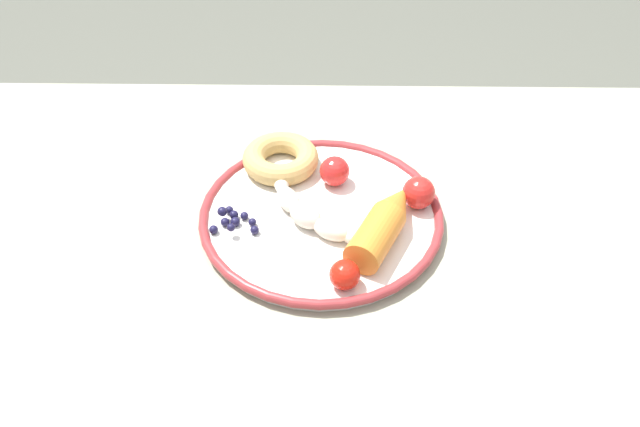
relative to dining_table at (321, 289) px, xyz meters
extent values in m
cube|color=#989B82|center=(0.00, 0.00, 0.07)|extent=(1.27, 0.72, 0.03)
cube|color=#929D8A|center=(-0.57, -0.30, -0.29)|extent=(0.05, 0.05, 0.70)
cube|color=#929D8A|center=(0.57, -0.30, -0.29)|extent=(0.05, 0.05, 0.70)
cylinder|color=silver|center=(0.00, -0.04, 0.09)|extent=(0.29, 0.29, 0.01)
torus|color=maroon|center=(0.00, -0.04, 0.10)|extent=(0.30, 0.30, 0.01)
ellipsoid|color=beige|center=(0.05, -0.08, 0.11)|extent=(0.03, 0.05, 0.02)
ellipsoid|color=beige|center=(0.04, -0.05, 0.11)|extent=(0.04, 0.05, 0.02)
ellipsoid|color=beige|center=(0.02, -0.02, 0.12)|extent=(0.05, 0.05, 0.03)
ellipsoid|color=beige|center=(-0.01, 0.01, 0.11)|extent=(0.05, 0.04, 0.02)
ellipsoid|color=beige|center=(-0.05, 0.02, 0.11)|extent=(0.05, 0.03, 0.02)
cylinder|color=orange|center=(-0.06, 0.03, 0.12)|extent=(0.08, 0.09, 0.04)
cone|color=orange|center=(-0.09, -0.04, 0.12)|extent=(0.06, 0.07, 0.04)
torus|color=tan|center=(0.06, -0.13, 0.12)|extent=(0.14, 0.14, 0.03)
sphere|color=#191638|center=(0.09, -0.03, 0.11)|extent=(0.01, 0.01, 0.01)
sphere|color=#191638|center=(0.13, 0.00, 0.11)|extent=(0.01, 0.01, 0.01)
sphere|color=#191638|center=(0.12, -0.01, 0.11)|extent=(0.01, 0.01, 0.01)
sphere|color=#191638|center=(0.11, -0.03, 0.11)|extent=(0.01, 0.01, 0.01)
sphere|color=#191638|center=(0.08, -0.01, 0.11)|extent=(0.01, 0.01, 0.01)
sphere|color=#191638|center=(0.10, -0.01, 0.11)|extent=(0.01, 0.01, 0.01)
sphere|color=#191638|center=(0.08, 0.00, 0.11)|extent=(0.01, 0.01, 0.01)
sphere|color=#191638|center=(0.11, -0.04, 0.11)|extent=(0.01, 0.01, 0.01)
sphere|color=#191638|center=(0.12, -0.02, 0.12)|extent=(0.01, 0.01, 0.01)
sphere|color=#191638|center=(0.11, 0.01, 0.12)|extent=(0.01, 0.01, 0.01)
sphere|color=red|center=(-0.03, 0.08, 0.12)|extent=(0.03, 0.03, 0.03)
sphere|color=red|center=(-0.12, -0.05, 0.12)|extent=(0.04, 0.04, 0.04)
sphere|color=red|center=(-0.02, -0.10, 0.12)|extent=(0.04, 0.04, 0.04)
camera|label=1|loc=(-0.01, 0.56, 0.64)|focal=36.14mm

